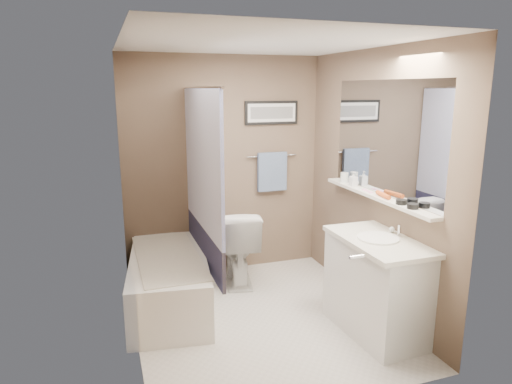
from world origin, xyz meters
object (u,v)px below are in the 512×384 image
object	(u,v)px
toilet	(237,245)
glass_jar	(344,178)
candle_bowl_near	(413,206)
vanity	(377,288)
soap_bottle	(353,179)
candle_bowl_far	(401,202)
bathtub	(169,282)
hair_brush_front	(383,195)

from	to	relation	value
toilet	glass_jar	distance (m)	1.34
candle_bowl_near	toilet	bearing A→B (deg)	122.76
toilet	glass_jar	bearing A→B (deg)	165.69
vanity	glass_jar	distance (m)	1.23
soap_bottle	candle_bowl_far	bearing A→B (deg)	-90.00
bathtub	hair_brush_front	bearing A→B (deg)	-15.85
toilet	candle_bowl_far	distance (m)	1.88
soap_bottle	bathtub	bearing A→B (deg)	171.42
candle_bowl_near	glass_jar	size ratio (longest dim) A/B	0.90
vanity	bathtub	bearing A→B (deg)	143.37
bathtub	glass_jar	world-z (taller)	glass_jar
vanity	soap_bottle	world-z (taller)	soap_bottle
vanity	hair_brush_front	xyz separation A→B (m)	(0.19, 0.26, 0.74)
glass_jar	bathtub	bearing A→B (deg)	177.01
candle_bowl_near	soap_bottle	world-z (taller)	soap_bottle
candle_bowl_near	glass_jar	distance (m)	1.08
candle_bowl_near	hair_brush_front	world-z (taller)	hair_brush_front
toilet	candle_bowl_near	distance (m)	1.99
bathtub	candle_bowl_near	bearing A→B (deg)	-25.86
hair_brush_front	candle_bowl_far	bearing A→B (deg)	-90.00
bathtub	vanity	size ratio (longest dim) A/B	1.67
vanity	candle_bowl_far	world-z (taller)	candle_bowl_far
candle_bowl_far	glass_jar	distance (m)	0.94
candle_bowl_far	vanity	bearing A→B (deg)	-178.19
toilet	candle_bowl_near	xyz separation A→B (m)	(1.00, -1.56, 0.73)
bathtub	hair_brush_front	size ratio (longest dim) A/B	6.82
bathtub	soap_bottle	bearing A→B (deg)	-1.04
candle_bowl_near	soap_bottle	size ratio (longest dim) A/B	0.65
glass_jar	soap_bottle	size ratio (longest dim) A/B	0.72
hair_brush_front	glass_jar	world-z (taller)	glass_jar
candle_bowl_near	candle_bowl_far	world-z (taller)	same
vanity	hair_brush_front	size ratio (longest dim) A/B	4.09
candle_bowl_far	glass_jar	xyz separation A→B (m)	(0.00, 0.94, 0.03)
glass_jar	soap_bottle	distance (m)	0.18
candle_bowl_far	glass_jar	world-z (taller)	glass_jar
hair_brush_front	soap_bottle	xyz separation A→B (m)	(0.00, 0.50, 0.05)
bathtub	candle_bowl_far	size ratio (longest dim) A/B	16.67
toilet	soap_bottle	world-z (taller)	soap_bottle
toilet	candle_bowl_far	world-z (taller)	candle_bowl_far
hair_brush_front	bathtub	bearing A→B (deg)	156.60
vanity	glass_jar	bearing A→B (deg)	75.21
bathtub	candle_bowl_near	xyz separation A→B (m)	(1.79, -1.18, 0.89)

